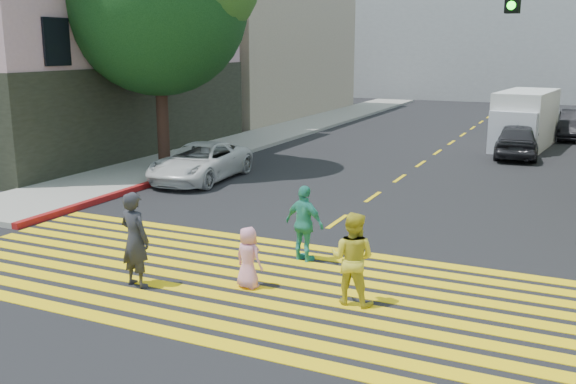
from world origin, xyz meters
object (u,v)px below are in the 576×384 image
Objects in this scene: pedestrian_woman at (352,258)px; dark_car_near at (517,140)px; pedestrian_extra at (305,224)px; pedestrian_man at (135,240)px; pedestrian_child at (248,258)px; silver_car at (539,113)px; white_van at (524,121)px; white_sedan at (200,162)px.

pedestrian_woman is 0.40× the size of dark_car_near.
pedestrian_extra is 0.39× the size of dark_car_near.
pedestrian_man is 4.02m from pedestrian_woman.
pedestrian_child is at bearing 3.55° from pedestrian_woman.
silver_car is (2.65, 27.30, -0.12)m from pedestrian_extra.
pedestrian_child is 0.22× the size of white_van.
pedestrian_man is at bearing 35.51° from pedestrian_child.
white_van is at bearing 96.38° from silver_car.
pedestrian_man is at bearing 86.96° from silver_car.
white_van is at bearing -83.85° from pedestrian_extra.
white_sedan is (-6.39, 6.08, -0.18)m from pedestrian_extra.
pedestrian_man is at bearing 69.84° from dark_car_near.
white_sedan is 12.90m from dark_car_near.
silver_car is 0.86× the size of white_van.
pedestrian_extra is 0.34× the size of silver_car.
silver_car is at bearing -94.68° from dark_car_near.
pedestrian_extra is at bearing -45.86° from pedestrian_woman.
pedestrian_extra is 0.30× the size of white_van.
white_van reaches higher than pedestrian_man.
pedestrian_child is at bearing -92.47° from white_van.
pedestrian_man is 30.33m from silver_car.
pedestrian_man reaches higher than white_sedan.
silver_car is at bearing -82.53° from pedestrian_child.
white_van reaches higher than pedestrian_extra.
pedestrian_extra is (2.27, 2.63, -0.10)m from pedestrian_man.
dark_car_near is at bearing -85.31° from pedestrian_extra.
pedestrian_woman reaches higher than pedestrian_child.
pedestrian_man is 1.13× the size of pedestrian_extra.
pedestrian_extra is at bearing 75.36° from dark_car_near.
pedestrian_man is 18.55m from dark_car_near.
white_sedan is 0.82× the size of white_van.
pedestrian_woman is at bearing 81.85° from dark_car_near.
silver_car is (4.92, 29.93, -0.22)m from pedestrian_man.
dark_car_near is 0.75× the size of white_van.
pedestrian_child is at bearing -56.12° from white_sedan.
pedestrian_child is 1.88m from pedestrian_extra.
pedestrian_man is 0.39× the size of silver_car.
pedestrian_woman is 0.37× the size of white_sedan.
white_van is at bearing -92.27° from pedestrian_woman.
pedestrian_child is 0.29× the size of dark_car_near.
pedestrian_child is at bearing 75.33° from dark_car_near.
pedestrian_extra is 27.43m from silver_car.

